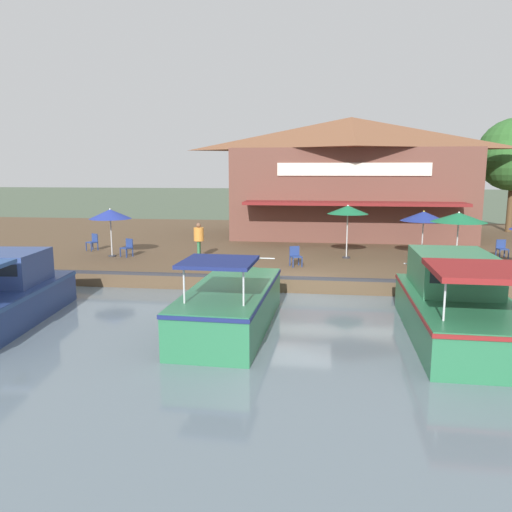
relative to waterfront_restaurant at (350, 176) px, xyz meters
name	(u,v)px	position (x,y,z in m)	size (l,w,h in m)	color
ground_plane	(299,295)	(13.37, -2.40, -4.29)	(220.00, 220.00, 0.00)	#4C5B47
quay_deck	(308,245)	(2.37, -2.40, -3.99)	(22.00, 56.00, 0.60)	brown
quay_edge_fender	(300,278)	(13.27, -2.40, -3.64)	(0.20, 50.40, 0.10)	#2D2D33
waterfront_restaurant	(350,176)	(0.00, 0.00, 0.00)	(9.09, 14.57, 7.24)	brown
patio_umbrella_near_quay_edge	(459,217)	(10.43, 3.93, -1.53)	(2.22, 2.22, 2.40)	#B7B7B7
patio_umbrella_by_entrance	(110,214)	(9.40, -11.52, -1.66)	(1.96, 1.96, 2.29)	#B7B7B7
patio_umbrella_back_row	(348,210)	(8.34, -0.45, -1.43)	(1.88, 1.88, 2.49)	#B7B7B7
patio_umbrella_mid_patio_left	(424,216)	(7.86, 3.04, -1.72)	(2.10, 2.10, 2.23)	#B7B7B7
cafe_chair_facing_river	(93,241)	(7.76, -13.25, -3.21)	(0.59, 0.59, 0.85)	navy
cafe_chair_beside_entrance	(127,247)	(9.32, -10.77, -3.21)	(0.58, 0.58, 0.85)	navy
cafe_chair_back_row_seat	(502,248)	(7.31, 6.77, -3.21)	(0.48, 0.48, 0.85)	navy
cafe_chair_under_first_umbrella	(295,255)	(10.65, -2.72, -3.21)	(0.58, 0.58, 0.85)	navy
person_mid_patio	(199,236)	(9.14, -7.33, -2.66)	(0.46, 0.46, 1.64)	#337547
motorboat_second_along	(0,296)	(17.88, -11.47, -3.47)	(7.87, 3.50, 2.11)	navy
motorboat_outer_channel	(454,301)	(17.12, 2.21, -3.35)	(7.45, 2.79, 2.27)	#287047
motorboat_mid_row	(235,300)	(17.13, -4.19, -3.53)	(7.09, 2.44, 2.28)	#287047
tree_upstream_bank	(353,165)	(-4.77, 0.48, 0.76)	(4.98, 4.74, 6.94)	brown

